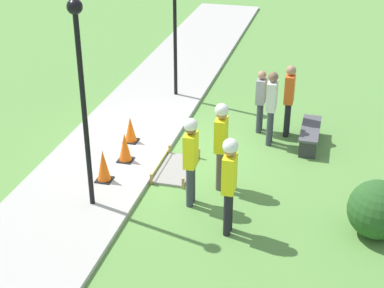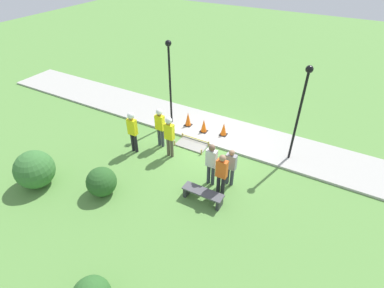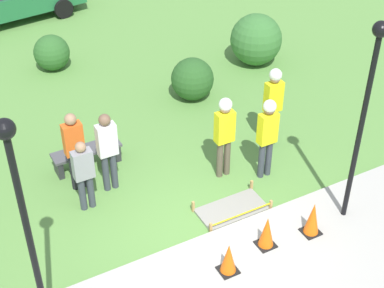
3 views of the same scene
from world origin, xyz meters
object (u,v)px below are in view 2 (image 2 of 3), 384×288
at_px(traffic_cone_sidewalk_edge, 188,119).
at_px(worker_trainee, 160,124).
at_px(lamppost_near, 170,72).
at_px(bystander_in_orange_shirt, 222,173).
at_px(traffic_cone_far_patch, 204,126).
at_px(worker_assistant, 169,133).
at_px(lamppost_far, 302,102).
at_px(bystander_in_white_shirt, 231,166).
at_px(worker_supervisor, 132,128).
at_px(bystander_in_gray_shirt, 211,162).
at_px(park_bench, 203,194).
at_px(traffic_cone_near_patch, 224,129).

xyz_separation_m(traffic_cone_sidewalk_edge, worker_trainee, (0.27, 1.99, 0.70)).
bearing_deg(lamppost_near, bystander_in_orange_shirt, 141.63).
xyz_separation_m(traffic_cone_far_patch, traffic_cone_sidewalk_edge, (0.95, -0.13, 0.02)).
distance_m(worker_assistant, lamppost_far, 5.35).
xyz_separation_m(worker_trainee, bystander_in_white_shirt, (-3.73, 0.83, -0.25)).
distance_m(bystander_in_white_shirt, lamppost_far, 3.63).
distance_m(traffic_cone_sidewalk_edge, worker_supervisor, 3.18).
bearing_deg(bystander_in_gray_shirt, traffic_cone_far_patch, -58.25).
distance_m(traffic_cone_far_patch, park_bench, 4.48).
bearing_deg(traffic_cone_sidewalk_edge, traffic_cone_far_patch, 172.08).
bearing_deg(lamppost_far, bystander_in_white_shirt, 58.86).
bearing_deg(park_bench, bystander_in_white_shirt, -110.07).
bearing_deg(bystander_in_white_shirt, park_bench, 69.93).
xyz_separation_m(traffic_cone_near_patch, bystander_in_orange_shirt, (-1.50, 3.59, 0.64)).
distance_m(worker_trainee, bystander_in_orange_shirt, 3.97).
xyz_separation_m(worker_assistant, worker_trainee, (0.77, -0.44, -0.02)).
bearing_deg(bystander_in_orange_shirt, worker_supervisor, -7.68).
relative_size(traffic_cone_far_patch, park_bench, 0.44).
bearing_deg(lamppost_far, bystander_in_orange_shirt, 63.52).
relative_size(bystander_in_white_shirt, lamppost_near, 0.39).
xyz_separation_m(traffic_cone_near_patch, traffic_cone_sidewalk_edge, (1.89, 0.08, 0.04)).
bearing_deg(lamppost_near, park_bench, 134.13).
height_order(traffic_cone_sidewalk_edge, lamppost_near, lamppost_near).
distance_m(bystander_in_orange_shirt, bystander_in_white_shirt, 0.71).
relative_size(bystander_in_gray_shirt, bystander_in_white_shirt, 1.14).
bearing_deg(bystander_in_white_shirt, worker_assistant, -7.45).
distance_m(traffic_cone_far_patch, bystander_in_white_shirt, 3.71).
bearing_deg(worker_assistant, traffic_cone_near_patch, -119.05).
xyz_separation_m(bystander_in_gray_shirt, lamppost_far, (-2.25, -3.01, 1.70)).
height_order(traffic_cone_far_patch, worker_supervisor, worker_supervisor).
xyz_separation_m(park_bench, worker_supervisor, (4.04, -1.20, 0.89)).
xyz_separation_m(worker_assistant, bystander_in_white_shirt, (-2.96, 0.39, -0.27)).
bearing_deg(traffic_cone_far_patch, bystander_in_orange_shirt, 125.95).
bearing_deg(worker_supervisor, traffic_cone_sidewalk_edge, -109.86).
relative_size(bystander_in_orange_shirt, bystander_in_gray_shirt, 0.99).
bearing_deg(lamppost_far, worker_trainee, 19.02).
distance_m(park_bench, worker_trainee, 3.98).
xyz_separation_m(traffic_cone_near_patch, worker_supervisor, (2.95, 2.99, 0.79)).
distance_m(park_bench, bystander_in_orange_shirt, 1.03).
xyz_separation_m(traffic_cone_near_patch, bystander_in_white_shirt, (-1.57, 2.89, 0.50)).
relative_size(traffic_cone_sidewalk_edge, worker_supervisor, 0.37).
distance_m(traffic_cone_near_patch, bystander_in_gray_shirt, 3.43).
height_order(bystander_in_white_shirt, lamppost_far, lamppost_far).
height_order(lamppost_near, lamppost_far, lamppost_near).
xyz_separation_m(traffic_cone_far_patch, worker_trainee, (1.22, 1.86, 0.72)).
bearing_deg(bystander_in_gray_shirt, traffic_cone_sidewalk_edge, -48.23).
distance_m(traffic_cone_near_patch, worker_supervisor, 4.27).
relative_size(traffic_cone_far_patch, worker_trainee, 0.36).
xyz_separation_m(traffic_cone_sidewalk_edge, bystander_in_white_shirt, (-3.46, 2.81, 0.45)).
distance_m(bystander_in_orange_shirt, lamppost_far, 4.13).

